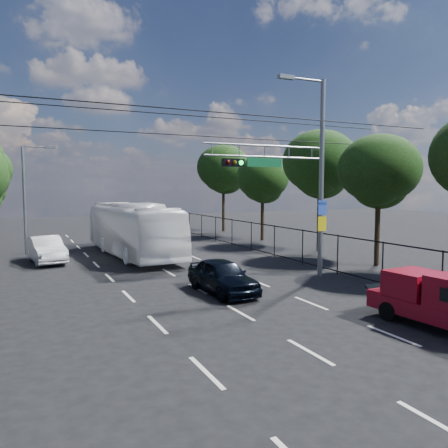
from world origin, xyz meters
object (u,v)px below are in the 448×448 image
navy_hatchback (222,276)px  white_van (46,249)px  red_pickup (445,300)px  white_bus (132,229)px  signal_mast (301,169)px

navy_hatchback → white_van: (-6.17, 11.14, 0.05)m
red_pickup → white_bus: bearing=105.6°
navy_hatchback → red_pickup: bearing=-62.3°
red_pickup → white_bus: white_bus is taller
red_pickup → white_bus: (-5.20, 18.66, 0.76)m
navy_hatchback → white_bus: 11.58m
signal_mast → navy_hatchback: signal_mast is taller
signal_mast → navy_hatchback: (-4.61, -1.08, -4.53)m
navy_hatchback → white_van: white_van is taller
red_pickup → navy_hatchback: red_pickup is taller
red_pickup → white_van: red_pickup is taller
red_pickup → navy_hatchback: (-4.21, 7.16, -0.22)m
navy_hatchback → signal_mast: bearing=10.4°
red_pickup → white_van: (-10.38, 18.31, -0.17)m
red_pickup → signal_mast: bearing=87.2°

